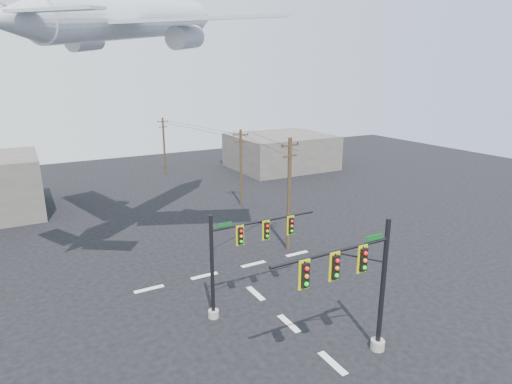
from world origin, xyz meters
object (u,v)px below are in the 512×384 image
utility_pole_b (241,166)px  airliner (133,19)px  utility_pole_c (164,145)px  utility_pole_a (289,193)px  signal_mast_far (240,255)px  signal_mast_near (359,287)px

utility_pole_b → airliner: airliner is taller
utility_pole_c → utility_pole_a: bearing=-94.9°
utility_pole_b → utility_pole_c: bearing=117.1°
utility_pole_c → airliner: airliner is taller
signal_mast_far → airliner: (-2.40, 11.73, 14.00)m
utility_pole_a → airliner: (-10.01, 5.31, 12.84)m
signal_mast_far → utility_pole_a: utility_pole_a is taller
signal_mast_near → utility_pole_b: size_ratio=0.88×
utility_pole_b → utility_pole_c: utility_pole_b is taller
utility_pole_a → signal_mast_near: bearing=-121.3°
signal_mast_near → utility_pole_b: bearing=75.1°
signal_mast_far → utility_pole_a: bearing=40.2°
signal_mast_far → utility_pole_c: utility_pole_c is taller
signal_mast_far → utility_pole_b: size_ratio=0.89×
signal_mast_near → signal_mast_far: (-2.87, 6.99, -0.44)m
utility_pole_b → airliner: 19.61m
utility_pole_a → utility_pole_b: bearing=68.3°
utility_pole_a → utility_pole_c: bearing=79.2°
utility_pole_b → airliner: size_ratio=0.38×
signal_mast_far → airliner: size_ratio=0.34×
signal_mast_far → utility_pole_b: bearing=62.9°
signal_mast_near → utility_pole_c: bearing=84.6°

